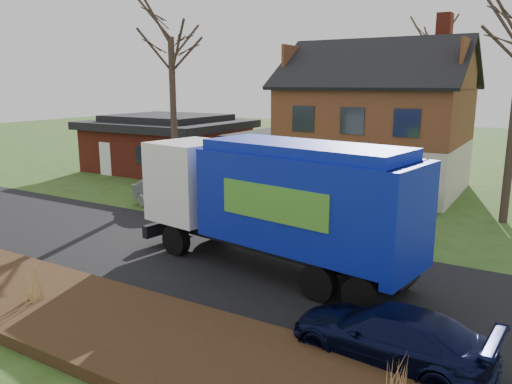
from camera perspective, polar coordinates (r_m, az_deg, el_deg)
The scene contains 12 objects.
ground at distance 17.54m, azimuth -7.68°, elevation -7.01°, with size 120.00×120.00×0.00m, color #2F4918.
road at distance 17.54m, azimuth -7.68°, elevation -6.97°, with size 80.00×7.00×0.02m, color black.
mulch_verge at distance 14.05m, azimuth -21.53°, elevation -12.19°, with size 80.00×3.50×0.30m, color black.
main_house at distance 28.29m, azimuth 12.55°, elevation 8.52°, with size 12.95×8.95×9.26m.
ranch_house at distance 34.46m, azimuth -10.02°, elevation 5.56°, with size 9.80×8.20×3.70m.
garbage_truck at distance 15.28m, azimuth 2.33°, elevation -0.60°, with size 9.84×4.02×4.09m.
silver_sedan at distance 23.49m, azimuth -9.94°, elevation -0.32°, with size 1.49×4.27×1.41m, color #93959A.
navy_wagon at distance 11.19m, azimuth 15.00°, elevation -15.57°, with size 1.74×4.27×1.24m, color black.
tree_front_west at distance 27.21m, azimuth -9.81°, elevation 19.55°, with size 3.79×3.79×11.25m.
tree_back at distance 34.87m, azimuth 19.66°, elevation 16.86°, with size 3.38×3.38×10.72m.
grass_clump_mid at distance 14.21m, azimuth -24.09°, elevation -9.30°, with size 0.36×0.29×1.00m.
grass_clump_east at distance 9.77m, azimuth 16.04°, elevation -19.52°, with size 0.32×0.26×0.80m.
Camera 1 is at (10.40, -12.89, 5.78)m, focal length 35.00 mm.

